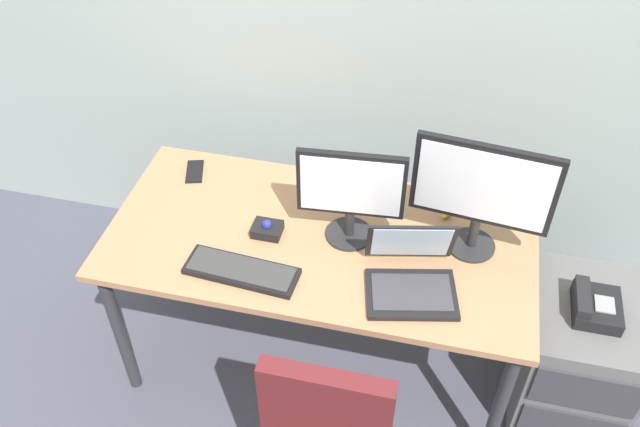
# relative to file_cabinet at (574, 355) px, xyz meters

# --- Properties ---
(ground_plane) EXTENTS (8.00, 8.00, 0.00)m
(ground_plane) POSITION_rel_file_cabinet_xyz_m (-1.04, -0.02, -0.29)
(ground_plane) COLOR #474857
(desk) EXTENTS (1.62, 0.79, 0.75)m
(desk) POSITION_rel_file_cabinet_xyz_m (-1.04, -0.02, 0.38)
(desk) COLOR #AA7954
(desk) RESTS_ON ground
(file_cabinet) EXTENTS (0.42, 0.53, 0.58)m
(file_cabinet) POSITION_rel_file_cabinet_xyz_m (0.00, 0.00, 0.00)
(file_cabinet) COLOR #5F5E5F
(file_cabinet) RESTS_ON ground
(desk_phone) EXTENTS (0.17, 0.20, 0.09)m
(desk_phone) POSITION_rel_file_cabinet_xyz_m (-0.01, -0.02, 0.33)
(desk_phone) COLOR black
(desk_phone) RESTS_ON file_cabinet
(monitor_main) EXTENTS (0.49, 0.18, 0.47)m
(monitor_main) POSITION_rel_file_cabinet_xyz_m (-0.49, 0.05, 0.73)
(monitor_main) COLOR #262628
(monitor_main) RESTS_ON desk
(monitor_side) EXTENTS (0.39, 0.18, 0.39)m
(monitor_side) POSITION_rel_file_cabinet_xyz_m (-0.94, 0.01, 0.68)
(monitor_side) COLOR #262628
(monitor_side) RESTS_ON desk
(keyboard) EXTENTS (0.42, 0.17, 0.03)m
(keyboard) POSITION_rel_file_cabinet_xyz_m (-1.27, -0.27, 0.47)
(keyboard) COLOR black
(keyboard) RESTS_ON desk
(laptop) EXTENTS (0.37, 0.35, 0.23)m
(laptop) POSITION_rel_file_cabinet_xyz_m (-0.68, -0.18, 0.51)
(laptop) COLOR black
(laptop) RESTS_ON desk
(trackball_mouse) EXTENTS (0.11, 0.09, 0.07)m
(trackball_mouse) POSITION_rel_file_cabinet_xyz_m (-1.24, -0.05, 0.48)
(trackball_mouse) COLOR black
(trackball_mouse) RESTS_ON desk
(coffee_mug) EXTENTS (0.09, 0.08, 0.09)m
(coffee_mug) POSITION_rel_file_cabinet_xyz_m (-0.96, 0.28, 0.50)
(coffee_mug) COLOR black
(coffee_mug) RESTS_ON desk
(cell_phone) EXTENTS (0.11, 0.16, 0.01)m
(cell_phone) POSITION_rel_file_cabinet_xyz_m (-1.64, 0.23, 0.46)
(cell_phone) COLOR black
(cell_phone) RESTS_ON desk
(banana) EXTENTS (0.10, 0.19, 0.04)m
(banana) POSITION_rel_file_cabinet_xyz_m (-0.57, 0.26, 0.48)
(banana) COLOR yellow
(banana) RESTS_ON desk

